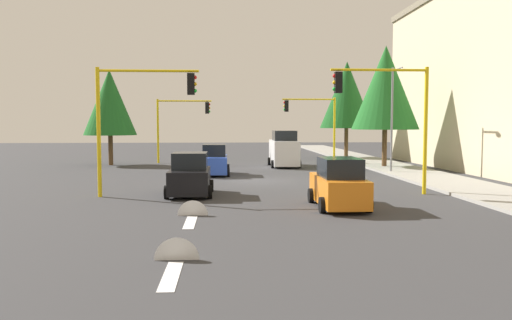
# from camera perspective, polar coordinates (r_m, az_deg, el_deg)

# --- Properties ---
(ground_plane) EXTENTS (120.00, 120.00, 0.00)m
(ground_plane) POSITION_cam_1_polar(r_m,az_deg,el_deg) (29.49, 0.13, -2.35)
(ground_plane) COLOR #353538
(sidewalk_kerb) EXTENTS (80.00, 4.00, 0.15)m
(sidewalk_kerb) POSITION_cam_1_polar(r_m,az_deg,el_deg) (36.53, 16.30, -1.15)
(sidewalk_kerb) COLOR gray
(sidewalk_kerb) RESTS_ON ground
(lane_arrow_near) EXTENTS (2.40, 1.10, 1.10)m
(lane_arrow_near) POSITION_cam_1_polar(r_m,az_deg,el_deg) (18.08, -7.19, -6.47)
(lane_arrow_near) COLOR silver
(lane_arrow_near) RESTS_ON ground
(lane_arrow_mid) EXTENTS (2.40, 1.10, 1.10)m
(lane_arrow_mid) POSITION_cam_1_polar(r_m,az_deg,el_deg) (12.25, -9.08, -11.60)
(lane_arrow_mid) COLOR silver
(lane_arrow_mid) RESTS_ON ground
(traffic_signal_far_left) EXTENTS (0.36, 4.59, 5.53)m
(traffic_signal_far_left) POSITION_cam_1_polar(r_m,az_deg,el_deg) (43.89, 6.44, 4.86)
(traffic_signal_far_left) COLOR yellow
(traffic_signal_far_left) RESTS_ON ground
(traffic_signal_near_right) EXTENTS (0.36, 4.59, 5.82)m
(traffic_signal_near_right) POSITION_cam_1_polar(r_m,az_deg,el_deg) (23.59, -13.03, 5.93)
(traffic_signal_near_right) COLOR yellow
(traffic_signal_near_right) RESTS_ON ground
(traffic_signal_near_left) EXTENTS (0.36, 4.59, 5.92)m
(traffic_signal_near_left) POSITION_cam_1_polar(r_m,az_deg,el_deg) (24.45, 14.64, 5.99)
(traffic_signal_near_left) COLOR yellow
(traffic_signal_near_left) RESTS_ON ground
(traffic_signal_far_right) EXTENTS (0.36, 4.59, 5.36)m
(traffic_signal_far_right) POSITION_cam_1_polar(r_m,az_deg,el_deg) (43.42, -8.50, 4.71)
(traffic_signal_far_right) COLOR yellow
(traffic_signal_far_right) RESTS_ON ground
(street_lamp_curbside) EXTENTS (2.15, 0.28, 7.00)m
(street_lamp_curbside) POSITION_cam_1_polar(r_m,az_deg,el_deg) (34.67, 15.19, 5.67)
(street_lamp_curbside) COLOR slate
(street_lamp_curbside) RESTS_ON ground
(tree_roadside_mid) EXTENTS (4.93, 4.93, 9.05)m
(tree_roadside_mid) POSITION_cam_1_polar(r_m,az_deg,el_deg) (39.16, 14.29, 7.84)
(tree_roadside_mid) COLOR brown
(tree_roadside_mid) RESTS_ON ground
(tree_opposite_side) EXTENTS (4.16, 4.16, 7.60)m
(tree_opposite_side) POSITION_cam_1_polar(r_m,az_deg,el_deg) (42.30, -16.05, 6.21)
(tree_opposite_side) COLOR brown
(tree_opposite_side) RESTS_ON ground
(tree_roadside_far) EXTENTS (4.95, 4.95, 9.09)m
(tree_roadside_far) POSITION_cam_1_polar(r_m,az_deg,el_deg) (48.65, 10.12, 7.17)
(tree_roadside_far) COLOR brown
(tree_roadside_far) RESTS_ON ground
(delivery_van_white) EXTENTS (4.80, 2.22, 2.77)m
(delivery_van_white) POSITION_cam_1_polar(r_m,az_deg,el_deg) (39.35, 3.14, 1.13)
(delivery_van_white) COLOR white
(delivery_van_white) RESTS_ON ground
(car_blue) EXTENTS (3.85, 1.96, 1.98)m
(car_blue) POSITION_cam_1_polar(r_m,az_deg,el_deg) (32.97, -4.69, -0.12)
(car_blue) COLOR blue
(car_blue) RESTS_ON ground
(car_black) EXTENTS (3.64, 2.09, 1.98)m
(car_black) POSITION_cam_1_polar(r_m,az_deg,el_deg) (23.74, -7.39, -1.77)
(car_black) COLOR black
(car_black) RESTS_ON ground
(car_orange) EXTENTS (4.06, 1.96, 1.98)m
(car_orange) POSITION_cam_1_polar(r_m,az_deg,el_deg) (20.34, 9.24, -2.77)
(car_orange) COLOR orange
(car_orange) RESTS_ON ground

